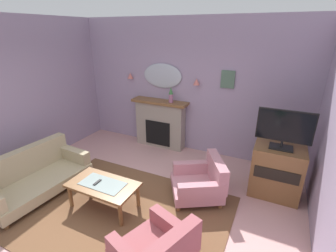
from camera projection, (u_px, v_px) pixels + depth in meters
floor at (115, 226)px, 3.64m from camera, size 6.26×6.62×0.10m
wall_back at (187, 87)px, 5.47m from camera, size 6.26×0.10×2.98m
patterned_rug at (123, 214)px, 3.79m from camera, size 3.20×2.40×0.01m
fireplace at (160, 124)px, 5.86m from camera, size 1.36×0.36×1.16m
mantel_vase_right at (171, 95)px, 5.43m from camera, size 0.10×0.10×0.35m
wall_mirror at (162, 76)px, 5.56m from camera, size 0.96×0.06×0.56m
wall_sconce_left at (130, 76)px, 5.87m from camera, size 0.14×0.14×0.14m
wall_sconce_right at (197, 82)px, 5.19m from camera, size 0.14×0.14×0.14m
framed_picture at (228, 79)px, 4.95m from camera, size 0.28×0.03×0.36m
coffee_table at (103, 187)px, 3.82m from camera, size 1.10×0.60×0.45m
tv_remote at (97, 182)px, 3.82m from camera, size 0.04×0.16×0.02m
floral_couch at (34, 176)px, 4.23m from camera, size 0.98×1.77×0.76m
armchair_near_fireplace at (202, 181)px, 4.11m from camera, size 1.11×1.11×0.71m
armchair_by_coffee_table at (157, 251)px, 2.81m from camera, size 1.04×1.03×0.71m
tv_cabinet at (276, 171)px, 4.12m from camera, size 0.80×0.57×0.90m
tv_flatscreen at (285, 129)px, 3.81m from camera, size 0.84×0.24×0.65m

